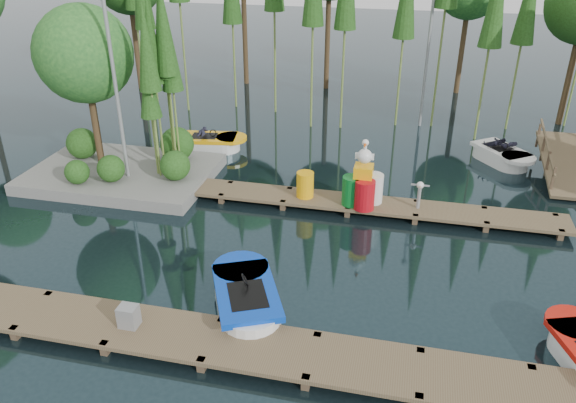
% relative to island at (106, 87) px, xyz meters
% --- Properties ---
extents(ground_plane, '(90.00, 90.00, 0.00)m').
position_rel_island_xyz_m(ground_plane, '(6.30, -3.29, -3.18)').
color(ground_plane, '#1B2D33').
extents(near_dock, '(18.00, 1.50, 0.50)m').
position_rel_island_xyz_m(near_dock, '(6.30, -7.79, -2.95)').
color(near_dock, brown).
rests_on(near_dock, ground).
extents(far_dock, '(15.00, 1.20, 0.50)m').
position_rel_island_xyz_m(far_dock, '(7.30, -0.79, -2.95)').
color(far_dock, brown).
rests_on(far_dock, ground).
extents(island, '(6.20, 4.20, 6.75)m').
position_rel_island_xyz_m(island, '(0.00, 0.00, 0.00)').
color(island, slate).
rests_on(island, ground).
extents(lamp_island, '(0.30, 0.30, 7.25)m').
position_rel_island_xyz_m(lamp_island, '(0.80, -0.79, 1.08)').
color(lamp_island, gray).
rests_on(lamp_island, ground).
extents(lamp_rear, '(0.30, 0.30, 7.25)m').
position_rel_island_xyz_m(lamp_rear, '(10.30, 7.71, 1.08)').
color(lamp_rear, gray).
rests_on(lamp_rear, ground).
extents(ramp, '(1.50, 3.94, 1.49)m').
position_rel_island_xyz_m(ramp, '(15.30, 3.21, -2.60)').
color(ramp, brown).
rests_on(ramp, ground).
extents(boat_blue, '(2.50, 3.31, 1.02)m').
position_rel_island_xyz_m(boat_blue, '(6.62, -6.34, -2.89)').
color(boat_blue, white).
rests_on(boat_blue, ground).
extents(boat_yellow_far, '(2.80, 1.59, 1.33)m').
position_rel_island_xyz_m(boat_yellow_far, '(2.36, 3.02, -2.90)').
color(boat_yellow_far, white).
rests_on(boat_yellow_far, ground).
extents(boat_white_far, '(2.53, 2.82, 1.25)m').
position_rel_island_xyz_m(boat_white_far, '(13.32, 4.20, -2.90)').
color(boat_white_far, white).
rests_on(boat_white_far, ground).
extents(utility_cabinet, '(0.41, 0.34, 0.50)m').
position_rel_island_xyz_m(utility_cabinet, '(4.43, -7.79, -2.63)').
color(utility_cabinet, gray).
rests_on(utility_cabinet, near_dock).
extents(yellow_barrel, '(0.54, 0.54, 0.82)m').
position_rel_island_xyz_m(yellow_barrel, '(6.89, -0.79, -2.47)').
color(yellow_barrel, '#FFAF0D').
rests_on(yellow_barrel, far_dock).
extents(drum_cluster, '(1.22, 1.12, 2.10)m').
position_rel_island_xyz_m(drum_cluster, '(8.72, -0.95, -2.27)').
color(drum_cluster, '#0B6922').
rests_on(drum_cluster, far_dock).
extents(seagull_post, '(0.54, 0.29, 0.87)m').
position_rel_island_xyz_m(seagull_post, '(10.39, -0.79, -2.30)').
color(seagull_post, gray).
rests_on(seagull_post, far_dock).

